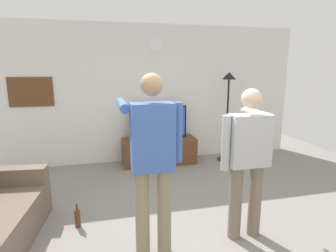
% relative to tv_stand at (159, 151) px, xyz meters
% --- Properties ---
extents(ground_plane, '(8.40, 8.40, 0.00)m').
position_rel_tv_stand_xyz_m(ground_plane, '(-0.23, -2.60, -0.25)').
color(ground_plane, gray).
extents(back_wall, '(6.40, 0.10, 2.70)m').
position_rel_tv_stand_xyz_m(back_wall, '(-0.23, 0.35, 1.10)').
color(back_wall, silver).
rests_on(back_wall, ground_plane).
extents(tv_stand, '(1.43, 0.54, 0.51)m').
position_rel_tv_stand_xyz_m(tv_stand, '(0.00, 0.00, 0.00)').
color(tv_stand, brown).
rests_on(tv_stand, ground_plane).
extents(television, '(1.12, 0.07, 0.63)m').
position_rel_tv_stand_xyz_m(television, '(0.00, 0.05, 0.57)').
color(television, black).
rests_on(television, tv_stand).
extents(wall_clock, '(0.27, 0.03, 0.27)m').
position_rel_tv_stand_xyz_m(wall_clock, '(-0.00, 0.29, 2.06)').
color(wall_clock, white).
extents(framed_picture, '(0.76, 0.04, 0.53)m').
position_rel_tv_stand_xyz_m(framed_picture, '(-2.29, 0.30, 1.19)').
color(framed_picture, brown).
extents(floor_lamp, '(0.32, 0.32, 1.79)m').
position_rel_tv_stand_xyz_m(floor_lamp, '(1.38, -0.13, 1.02)').
color(floor_lamp, black).
rests_on(floor_lamp, ground_plane).
extents(person_standing_nearer_lamp, '(0.58, 0.78, 1.82)m').
position_rel_tv_stand_xyz_m(person_standing_nearer_lamp, '(-0.62, -2.68, 0.78)').
color(person_standing_nearer_lamp, gray).
rests_on(person_standing_nearer_lamp, ground_plane).
extents(person_standing_nearer_couch, '(0.62, 0.78, 1.66)m').
position_rel_tv_stand_xyz_m(person_standing_nearer_couch, '(0.43, -2.61, 0.69)').
color(person_standing_nearer_couch, '#7A6B56').
rests_on(person_standing_nearer_couch, ground_plane).
extents(beverage_bottle, '(0.07, 0.07, 0.29)m').
position_rel_tv_stand_xyz_m(beverage_bottle, '(-1.41, -2.00, -0.14)').
color(beverage_bottle, '#592D19').
rests_on(beverage_bottle, ground_plane).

